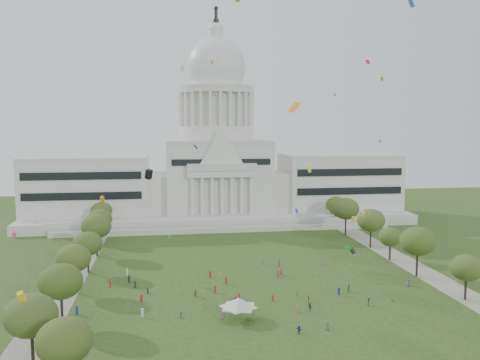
{
  "coord_description": "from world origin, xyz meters",
  "views": [
    {
      "loc": [
        -22.88,
        -107.62,
        40.41
      ],
      "look_at": [
        0.0,
        45.0,
        24.0
      ],
      "focal_mm": 38.0,
      "sensor_mm": 36.0,
      "label": 1
    }
  ],
  "objects": [
    {
      "name": "row_tree_r_1",
      "position": [
        46.22,
        -1.75,
        7.66
      ],
      "size": [
        7.58,
        7.58,
        10.78
      ],
      "color": "black",
      "rests_on": "ground"
    },
    {
      "name": "near_tree_0",
      "position": [
        -38.0,
        -32.0,
        8.56
      ],
      "size": [
        8.47,
        8.47,
        12.04
      ],
      "color": "black",
      "rests_on": "ground"
    },
    {
      "name": "ground",
      "position": [
        0.0,
        0.0,
        0.0
      ],
      "size": [
        400.0,
        400.0,
        0.0
      ],
      "primitive_type": "plane",
      "color": "#304719",
      "rests_on": "ground"
    },
    {
      "name": "person_6",
      "position": [
        8.85,
        -13.93,
        0.79
      ],
      "size": [
        0.65,
        0.86,
        1.58
      ],
      "primitive_type": "imported",
      "rotation": [
        0.0,
        0.0,
        1.36
      ],
      "color": "#4C4C51",
      "rests_on": "ground"
    },
    {
      "name": "row_tree_l_5",
      "position": [
        -45.22,
        71.01,
        8.42
      ],
      "size": [
        8.33,
        8.33,
        11.85
      ],
      "color": "black",
      "rests_on": "ground"
    },
    {
      "name": "row_tree_r_5",
      "position": [
        43.49,
        70.19,
        9.93
      ],
      "size": [
        9.82,
        9.82,
        13.96
      ],
      "color": "black",
      "rests_on": "ground"
    },
    {
      "name": "row_tree_l_0",
      "position": [
        -45.26,
        -21.68,
        8.95
      ],
      "size": [
        8.85,
        8.85,
        12.59
      ],
      "color": "black",
      "rests_on": "ground"
    },
    {
      "name": "path_right",
      "position": [
        48.0,
        30.0,
        0.02
      ],
      "size": [
        8.0,
        160.0,
        0.04
      ],
      "primitive_type": "cube",
      "color": "gray",
      "rests_on": "ground"
    },
    {
      "name": "kite_swarm",
      "position": [
        -1.25,
        8.95,
        28.02
      ],
      "size": [
        90.63,
        108.35,
        65.63
      ],
      "color": "blue",
      "rests_on": "ground"
    },
    {
      "name": "row_tree_r_2",
      "position": [
        44.17,
        17.44,
        9.66
      ],
      "size": [
        9.55,
        9.55,
        13.58
      ],
      "color": "black",
      "rests_on": "ground"
    },
    {
      "name": "distant_crowd",
      "position": [
        -11.79,
        15.21,
        0.89
      ],
      "size": [
        65.22,
        38.98,
        1.92
      ],
      "color": "navy",
      "rests_on": "ground"
    },
    {
      "name": "event_tent",
      "position": [
        -7.91,
        -5.71,
        3.68
      ],
      "size": [
        10.56,
        10.56,
        4.74
      ],
      "color": "#4C4C4C",
      "rests_on": "ground"
    },
    {
      "name": "path_left",
      "position": [
        -48.0,
        30.0,
        0.02
      ],
      "size": [
        8.0,
        160.0,
        0.04
      ],
      "primitive_type": "cube",
      "color": "gray",
      "rests_on": "ground"
    },
    {
      "name": "row_tree_l_4",
      "position": [
        -44.08,
        52.42,
        9.39
      ],
      "size": [
        9.29,
        9.29,
        13.21
      ],
      "color": "black",
      "rests_on": "ground"
    },
    {
      "name": "row_tree_r_6",
      "position": [
        45.96,
        88.13,
        8.51
      ],
      "size": [
        8.42,
        8.42,
        11.97
      ],
      "color": "black",
      "rests_on": "ground"
    },
    {
      "name": "capitol",
      "position": [
        0.0,
        113.59,
        22.3
      ],
      "size": [
        160.0,
        64.5,
        91.3
      ],
      "color": "beige",
      "rests_on": "ground"
    },
    {
      "name": "row_tree_l_6",
      "position": [
        -46.87,
        89.14,
        8.27
      ],
      "size": [
        8.19,
        8.19,
        11.64
      ],
      "color": "black",
      "rests_on": "ground"
    },
    {
      "name": "person_10",
      "position": [
        8.06,
        6.83,
        0.68
      ],
      "size": [
        0.7,
        0.9,
        1.35
      ],
      "primitive_type": "imported",
      "rotation": [
        0.0,
        0.0,
        1.18
      ],
      "color": "olive",
      "rests_on": "ground"
    },
    {
      "name": "person_4",
      "position": [
        9.67,
        2.36,
        0.8
      ],
      "size": [
        0.72,
        1.03,
        1.61
      ],
      "primitive_type": "imported",
      "rotation": [
        0.0,
        0.0,
        4.48
      ],
      "color": "#B21E1E",
      "rests_on": "ground"
    },
    {
      "name": "person_2",
      "position": [
        21.38,
        7.58,
        0.96
      ],
      "size": [
        1.1,
        1.02,
        1.93
      ],
      "primitive_type": "imported",
      "rotation": [
        0.0,
        0.0,
        0.63
      ],
      "color": "#33723F",
      "rests_on": "ground"
    },
    {
      "name": "person_5",
      "position": [
        -7.16,
        3.65,
        0.93
      ],
      "size": [
        1.72,
        1.7,
        1.87
      ],
      "primitive_type": "imported",
      "rotation": [
        0.0,
        0.0,
        2.37
      ],
      "color": "#994C8C",
      "rests_on": "ground"
    },
    {
      "name": "person_7",
      "position": [
        -11.31,
        -6.81,
        0.98
      ],
      "size": [
        0.88,
        0.83,
        1.96
      ],
      "primitive_type": "imported",
      "rotation": [
        0.0,
        0.0,
        3.73
      ],
      "color": "#994C8C",
      "rests_on": "ground"
    },
    {
      "name": "person_9",
      "position": [
        22.39,
        -2.07,
        0.89
      ],
      "size": [
        1.15,
        1.29,
        1.79
      ],
      "primitive_type": "imported",
      "rotation": [
        0.0,
        0.0,
        0.96
      ],
      "color": "#26262B",
      "rests_on": "ground"
    },
    {
      "name": "row_tree_l_1",
      "position": [
        -44.07,
        -2.96,
        8.95
      ],
      "size": [
        8.86,
        8.86,
        12.59
      ],
      "color": "black",
      "rests_on": "ground"
    },
    {
      "name": "person_8",
      "position": [
        -16.03,
        10.02,
        0.82
      ],
      "size": [
        0.94,
        0.87,
        1.65
      ],
      "primitive_type": "imported",
      "rotation": [
        0.0,
        0.0,
        2.52
      ],
      "color": "olive",
      "rests_on": "ground"
    },
    {
      "name": "person_0",
      "position": [
        37.87,
        9.78,
        0.92
      ],
      "size": [
        0.94,
        1.06,
        1.83
      ],
      "primitive_type": "imported",
      "rotation": [
        0.0,
        0.0,
        5.22
      ],
      "color": "#994C8C",
      "rests_on": "ground"
    },
    {
      "name": "row_tree_l_2",
      "position": [
        -45.04,
        17.3,
        8.51
      ],
      "size": [
        8.42,
        8.42,
        11.97
      ],
      "color": "black",
      "rests_on": "ground"
    },
    {
      "name": "person_11",
      "position": [
        2.68,
        -14.99,
        0.84
      ],
      "size": [
        1.5,
        1.57,
        1.68
      ],
      "primitive_type": "imported",
      "rotation": [
        0.0,
        0.0,
        2.3
      ],
      "color": "navy",
      "rests_on": "ground"
    },
    {
      "name": "person_3",
      "position": [
        8.23,
        -3.37,
        0.94
      ],
      "size": [
        1.27,
        1.34,
        1.89
      ],
      "primitive_type": "imported",
      "rotation": [
        0.0,
        0.0,
        5.41
      ],
      "color": "#26262B",
      "rests_on": "ground"
    },
    {
      "name": "row_tree_l_3",
      "position": [
        -44.09,
        33.92,
        8.21
      ],
      "size": [
        8.12,
        8.12,
        11.55
      ],
      "color": "black",
      "rests_on": "ground"
    },
    {
      "name": "row_tree_r_3",
      "position": [
        44.4,
        34.48,
        7.08
      ],
      "size": [
        7.01,
        7.01,
        9.98
      ],
      "color": "black",
      "rests_on": "ground"
    },
    {
      "name": "row_tree_r_4",
      "position": [
        44.76,
        50.04,
        9.29
      ],
      "size": [
        9.19,
        9.19,
        13.06
      ],
      "color": "black",
      "rests_on": "ground"
    }
  ]
}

